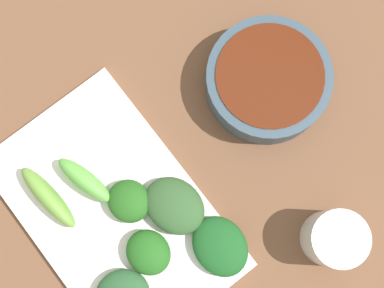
{
  "coord_description": "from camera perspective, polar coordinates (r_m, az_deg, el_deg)",
  "views": [
    {
      "loc": [
        0.03,
        0.06,
        0.64
      ],
      "look_at": [
        -0.03,
        -0.01,
        0.05
      ],
      "focal_mm": 51.01,
      "sensor_mm": 36.0,
      "label": 1
    }
  ],
  "objects": [
    {
      "name": "broccoli_stalk_6",
      "position": [
        0.61,
        -14.8,
        -5.41
      ],
      "size": [
        0.03,
        0.09,
        0.03
      ],
      "primitive_type": "ellipsoid",
      "rotation": [
        0.0,
        0.0,
        0.09
      ],
      "color": "#6C9F3E",
      "rests_on": "serving_plate"
    },
    {
      "name": "serving_plate",
      "position": [
        0.62,
        -7.98,
        -7.09
      ],
      "size": [
        0.18,
        0.28,
        0.01
      ],
      "primitive_type": "cube",
      "color": "white",
      "rests_on": "tabletop"
    },
    {
      "name": "tea_cup",
      "position": [
        0.61,
        14.62,
        -9.55
      ],
      "size": [
        0.06,
        0.06,
        0.06
      ],
      "primitive_type": "cylinder",
      "color": "white",
      "rests_on": "tabletop"
    },
    {
      "name": "tabletop",
      "position": [
        0.63,
        -1.15,
        -2.83
      ],
      "size": [
        2.1,
        2.1,
        0.02
      ],
      "primitive_type": "cube",
      "color": "brown",
      "rests_on": "ground"
    },
    {
      "name": "broccoli_stalk_5",
      "position": [
        0.61,
        -11.14,
        -3.73
      ],
      "size": [
        0.04,
        0.08,
        0.03
      ],
      "primitive_type": "ellipsoid",
      "rotation": [
        0.0,
        0.0,
        0.25
      ],
      "color": "#64B249",
      "rests_on": "serving_plate"
    },
    {
      "name": "broccoli_leafy_3",
      "position": [
        0.6,
        2.96,
        -10.64
      ],
      "size": [
        0.06,
        0.07,
        0.02
      ],
      "primitive_type": "ellipsoid",
      "rotation": [
        0.0,
        0.0,
        -0.08
      ],
      "color": "#195120",
      "rests_on": "serving_plate"
    },
    {
      "name": "broccoli_leafy_0",
      "position": [
        0.6,
        -1.85,
        -6.47
      ],
      "size": [
        0.07,
        0.08,
        0.03
      ],
      "primitive_type": "ellipsoid",
      "rotation": [
        0.0,
        0.0,
        0.21
      ],
      "color": "#2F542A",
      "rests_on": "serving_plate"
    },
    {
      "name": "broccoli_leafy_1",
      "position": [
        0.6,
        -4.58,
        -11.23
      ],
      "size": [
        0.05,
        0.05,
        0.03
      ],
      "primitive_type": "ellipsoid",
      "rotation": [
        0.0,
        0.0,
        0.07
      ],
      "color": "#225E1D",
      "rests_on": "serving_plate"
    },
    {
      "name": "broccoli_leafy_4",
      "position": [
        0.6,
        -6.6,
        -5.95
      ],
      "size": [
        0.05,
        0.05,
        0.03
      ],
      "primitive_type": "ellipsoid",
      "rotation": [
        0.0,
        0.0,
        0.07
      ],
      "color": "#235C1C",
      "rests_on": "serving_plate"
    },
    {
      "name": "sauce_bowl",
      "position": [
        0.62,
        7.91,
        6.59
      ],
      "size": [
        0.14,
        0.14,
        0.04
      ],
      "color": "#364959",
      "rests_on": "tabletop"
    }
  ]
}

